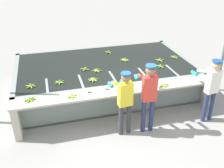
{
  "coord_description": "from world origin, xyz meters",
  "views": [
    {
      "loc": [
        -1.7,
        -5.12,
        3.97
      ],
      "look_at": [
        0.0,
        1.09,
        0.62
      ],
      "focal_mm": 42.0,
      "sensor_mm": 36.0,
      "label": 1
    }
  ],
  "objects_px": {
    "banana_bunch_floating_3": "(125,60)",
    "banana_bunch_floating_6": "(160,60)",
    "banana_bunch_ledge_1": "(30,99)",
    "banana_bunch_ledge_2": "(164,85)",
    "banana_bunch_floating_0": "(31,86)",
    "banana_bunch_ledge_0": "(72,96)",
    "knife_0": "(110,89)",
    "banana_bunch_floating_4": "(85,69)",
    "worker_0": "(125,98)",
    "banana_bunch_floating_5": "(60,82)",
    "worker_2": "(211,85)",
    "banana_bunch_floating_7": "(161,66)",
    "banana_bunch_floating_8": "(174,57)",
    "banana_bunch_floating_9": "(109,52)",
    "banana_bunch_floating_1": "(93,80)",
    "banana_bunch_floating_2": "(97,71)",
    "knife_1": "(93,92)",
    "worker_1": "(149,92)"
  },
  "relations": [
    {
      "from": "knife_1",
      "to": "knife_0",
      "type": "bearing_deg",
      "value": 4.34
    },
    {
      "from": "banana_bunch_floating_1",
      "to": "knife_1",
      "type": "relative_size",
      "value": 0.85
    },
    {
      "from": "banana_bunch_floating_1",
      "to": "banana_bunch_ledge_0",
      "type": "relative_size",
      "value": 1.0
    },
    {
      "from": "banana_bunch_ledge_1",
      "to": "banana_bunch_ledge_2",
      "type": "height_order",
      "value": "same"
    },
    {
      "from": "worker_0",
      "to": "banana_bunch_floating_5",
      "type": "distance_m",
      "value": 1.87
    },
    {
      "from": "banana_bunch_floating_2",
      "to": "banana_bunch_ledge_0",
      "type": "bearing_deg",
      "value": -124.68
    },
    {
      "from": "worker_0",
      "to": "banana_bunch_floating_1",
      "type": "xyz_separation_m",
      "value": [
        -0.48,
        1.21,
        -0.07
      ]
    },
    {
      "from": "worker_1",
      "to": "banana_bunch_ledge_0",
      "type": "height_order",
      "value": "worker_1"
    },
    {
      "from": "banana_bunch_ledge_0",
      "to": "knife_1",
      "type": "distance_m",
      "value": 0.51
    },
    {
      "from": "worker_2",
      "to": "banana_bunch_floating_7",
      "type": "relative_size",
      "value": 6.0
    },
    {
      "from": "worker_0",
      "to": "worker_2",
      "type": "relative_size",
      "value": 0.96
    },
    {
      "from": "worker_0",
      "to": "knife_1",
      "type": "relative_size",
      "value": 4.82
    },
    {
      "from": "knife_0",
      "to": "knife_1",
      "type": "bearing_deg",
      "value": -175.66
    },
    {
      "from": "worker_0",
      "to": "banana_bunch_floating_5",
      "type": "xyz_separation_m",
      "value": [
        -1.34,
        1.3,
        -0.07
      ]
    },
    {
      "from": "worker_0",
      "to": "banana_bunch_floating_0",
      "type": "relative_size",
      "value": 5.69
    },
    {
      "from": "banana_bunch_floating_9",
      "to": "worker_0",
      "type": "bearing_deg",
      "value": -97.89
    },
    {
      "from": "banana_bunch_floating_6",
      "to": "knife_0",
      "type": "distance_m",
      "value": 2.42
    },
    {
      "from": "banana_bunch_floating_5",
      "to": "banana_bunch_floating_9",
      "type": "height_order",
      "value": "same"
    },
    {
      "from": "banana_bunch_floating_6",
      "to": "banana_bunch_ledge_2",
      "type": "bearing_deg",
      "value": -110.93
    },
    {
      "from": "banana_bunch_floating_0",
      "to": "banana_bunch_ledge_0",
      "type": "relative_size",
      "value": 1.0
    },
    {
      "from": "worker_0",
      "to": "banana_bunch_floating_6",
      "type": "bearing_deg",
      "value": 48.28
    },
    {
      "from": "banana_bunch_floating_9",
      "to": "knife_1",
      "type": "height_order",
      "value": "banana_bunch_floating_9"
    },
    {
      "from": "banana_bunch_ledge_0",
      "to": "banana_bunch_ledge_1",
      "type": "height_order",
      "value": "same"
    },
    {
      "from": "banana_bunch_floating_3",
      "to": "banana_bunch_floating_5",
      "type": "xyz_separation_m",
      "value": [
        -2.09,
        -1.0,
        0.0
      ]
    },
    {
      "from": "worker_2",
      "to": "banana_bunch_floating_8",
      "type": "bearing_deg",
      "value": 86.5
    },
    {
      "from": "worker_1",
      "to": "banana_bunch_floating_8",
      "type": "distance_m",
      "value": 2.8
    },
    {
      "from": "banana_bunch_floating_4",
      "to": "banana_bunch_floating_7",
      "type": "bearing_deg",
      "value": -9.86
    },
    {
      "from": "banana_bunch_floating_4",
      "to": "banana_bunch_floating_5",
      "type": "distance_m",
      "value": 1.0
    },
    {
      "from": "banana_bunch_floating_1",
      "to": "banana_bunch_ledge_1",
      "type": "distance_m",
      "value": 1.71
    },
    {
      "from": "worker_2",
      "to": "knife_0",
      "type": "xyz_separation_m",
      "value": [
        -2.39,
        0.64,
        -0.12
      ]
    },
    {
      "from": "banana_bunch_ledge_1",
      "to": "banana_bunch_ledge_2",
      "type": "xyz_separation_m",
      "value": [
        3.26,
        -0.17,
        0.0
      ]
    },
    {
      "from": "banana_bunch_floating_3",
      "to": "banana_bunch_floating_6",
      "type": "height_order",
      "value": "same"
    },
    {
      "from": "worker_1",
      "to": "banana_bunch_ledge_1",
      "type": "bearing_deg",
      "value": 166.32
    },
    {
      "from": "banana_bunch_floating_8",
      "to": "banana_bunch_ledge_1",
      "type": "height_order",
      "value": "banana_bunch_ledge_1"
    },
    {
      "from": "banana_bunch_floating_6",
      "to": "knife_0",
      "type": "bearing_deg",
      "value": -144.41
    },
    {
      "from": "banana_bunch_floating_5",
      "to": "banana_bunch_ledge_2",
      "type": "xyz_separation_m",
      "value": [
        2.52,
        -0.87,
        0.0
      ]
    },
    {
      "from": "banana_bunch_ledge_0",
      "to": "knife_1",
      "type": "xyz_separation_m",
      "value": [
        0.51,
        0.07,
        -0.01
      ]
    },
    {
      "from": "banana_bunch_floating_2",
      "to": "banana_bunch_floating_7",
      "type": "xyz_separation_m",
      "value": [
        1.87,
        -0.19,
        0.0
      ]
    },
    {
      "from": "banana_bunch_floating_4",
      "to": "banana_bunch_ledge_1",
      "type": "distance_m",
      "value": 2.02
    },
    {
      "from": "banana_bunch_floating_1",
      "to": "worker_0",
      "type": "bearing_deg",
      "value": -68.31
    },
    {
      "from": "banana_bunch_ledge_1",
      "to": "banana_bunch_ledge_2",
      "type": "distance_m",
      "value": 3.26
    },
    {
      "from": "worker_2",
      "to": "banana_bunch_ledge_2",
      "type": "relative_size",
      "value": 5.9
    },
    {
      "from": "knife_1",
      "to": "banana_bunch_floating_7",
      "type": "bearing_deg",
      "value": 24.19
    },
    {
      "from": "banana_bunch_ledge_1",
      "to": "banana_bunch_floating_5",
      "type": "bearing_deg",
      "value": 43.65
    },
    {
      "from": "banana_bunch_ledge_0",
      "to": "knife_0",
      "type": "relative_size",
      "value": 0.86
    },
    {
      "from": "banana_bunch_floating_3",
      "to": "banana_bunch_floating_0",
      "type": "bearing_deg",
      "value": -160.0
    },
    {
      "from": "worker_2",
      "to": "banana_bunch_ledge_0",
      "type": "bearing_deg",
      "value": 170.84
    },
    {
      "from": "knife_0",
      "to": "banana_bunch_floating_4",
      "type": "bearing_deg",
      "value": 105.9
    },
    {
      "from": "worker_0",
      "to": "banana_bunch_floating_2",
      "type": "distance_m",
      "value": 1.77
    },
    {
      "from": "banana_bunch_floating_0",
      "to": "knife_1",
      "type": "height_order",
      "value": "banana_bunch_floating_0"
    }
  ]
}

